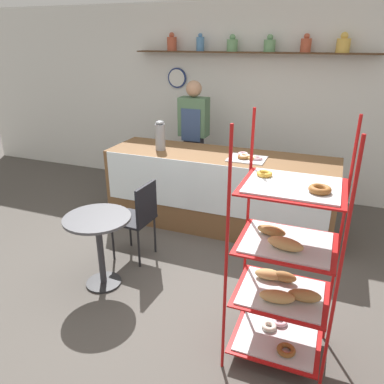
{
  "coord_description": "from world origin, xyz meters",
  "views": [
    {
      "loc": [
        1.26,
        -2.72,
        2.2
      ],
      "look_at": [
        0.0,
        0.49,
        0.79
      ],
      "focal_mm": 35.0,
      "sensor_mm": 36.0,
      "label": 1
    }
  ],
  "objects_px": {
    "person_worker": "(194,137)",
    "coffee_carafe": "(160,136)",
    "cafe_chair": "(139,214)",
    "donut_tray_counter": "(247,157)",
    "pastry_rack": "(284,269)",
    "cafe_table": "(99,235)"
  },
  "relations": [
    {
      "from": "person_worker",
      "to": "coffee_carafe",
      "type": "relative_size",
      "value": 4.69
    },
    {
      "from": "cafe_chair",
      "to": "donut_tray_counter",
      "type": "height_order",
      "value": "donut_tray_counter"
    },
    {
      "from": "pastry_rack",
      "to": "coffee_carafe",
      "type": "height_order",
      "value": "pastry_rack"
    },
    {
      "from": "cafe_table",
      "to": "donut_tray_counter",
      "type": "distance_m",
      "value": 1.87
    },
    {
      "from": "pastry_rack",
      "to": "person_worker",
      "type": "relative_size",
      "value": 1.05
    },
    {
      "from": "donut_tray_counter",
      "to": "coffee_carafe",
      "type": "bearing_deg",
      "value": -179.49
    },
    {
      "from": "cafe_chair",
      "to": "coffee_carafe",
      "type": "height_order",
      "value": "coffee_carafe"
    },
    {
      "from": "person_worker",
      "to": "coffee_carafe",
      "type": "xyz_separation_m",
      "value": [
        -0.15,
        -0.74,
        0.17
      ]
    },
    {
      "from": "cafe_table",
      "to": "coffee_carafe",
      "type": "distance_m",
      "value": 1.63
    },
    {
      "from": "cafe_chair",
      "to": "coffee_carafe",
      "type": "relative_size",
      "value": 2.37
    },
    {
      "from": "pastry_rack",
      "to": "cafe_chair",
      "type": "relative_size",
      "value": 2.07
    },
    {
      "from": "pastry_rack",
      "to": "cafe_chair",
      "type": "xyz_separation_m",
      "value": [
        -1.58,
        0.8,
        -0.21
      ]
    },
    {
      "from": "person_worker",
      "to": "cafe_table",
      "type": "distance_m",
      "value": 2.31
    },
    {
      "from": "person_worker",
      "to": "donut_tray_counter",
      "type": "bearing_deg",
      "value": -38.1
    },
    {
      "from": "coffee_carafe",
      "to": "donut_tray_counter",
      "type": "xyz_separation_m",
      "value": [
        1.09,
        0.01,
        -0.16
      ]
    },
    {
      "from": "pastry_rack",
      "to": "person_worker",
      "type": "bearing_deg",
      "value": 123.13
    },
    {
      "from": "pastry_rack",
      "to": "cafe_chair",
      "type": "bearing_deg",
      "value": 153.09
    },
    {
      "from": "pastry_rack",
      "to": "cafe_table",
      "type": "height_order",
      "value": "pastry_rack"
    },
    {
      "from": "coffee_carafe",
      "to": "donut_tray_counter",
      "type": "relative_size",
      "value": 0.86
    },
    {
      "from": "person_worker",
      "to": "coffee_carafe",
      "type": "bearing_deg",
      "value": -101.46
    },
    {
      "from": "cafe_chair",
      "to": "donut_tray_counter",
      "type": "distance_m",
      "value": 1.38
    },
    {
      "from": "cafe_table",
      "to": "cafe_chair",
      "type": "relative_size",
      "value": 0.83
    }
  ]
}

